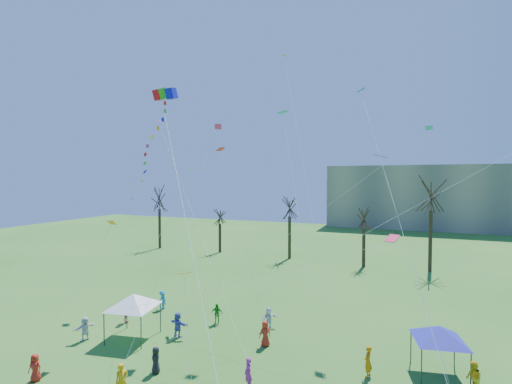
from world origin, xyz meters
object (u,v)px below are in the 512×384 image
at_px(canopy_tent_white, 133,301).
at_px(canopy_tent_blue, 439,333).
at_px(big_box_kite, 152,152).
at_px(distant_building, 461,197).

relative_size(canopy_tent_white, canopy_tent_blue, 1.12).
distance_m(big_box_kite, canopy_tent_white, 11.08).
bearing_deg(big_box_kite, distant_building, 68.94).
distance_m(distant_building, big_box_kite, 80.93).
bearing_deg(canopy_tent_blue, distant_building, 80.99).
height_order(big_box_kite, canopy_tent_blue, big_box_kite).
xyz_separation_m(big_box_kite, canopy_tent_white, (-2.67, 1.03, -10.70)).
bearing_deg(distant_building, canopy_tent_white, -113.09).
bearing_deg(big_box_kite, canopy_tent_blue, 12.35).
relative_size(distant_building, canopy_tent_blue, 15.45).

